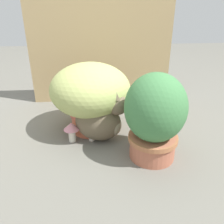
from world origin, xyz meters
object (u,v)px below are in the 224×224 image
grass_planter (90,93)px  leafy_planter (155,116)px  mushroom_ornament_red (91,128)px  cat (101,120)px  mushroom_ornament_pink (72,128)px

grass_planter → leafy_planter: (0.30, -0.30, -0.01)m
grass_planter → mushroom_ornament_red: (-0.00, -0.13, -0.16)m
mushroom_ornament_red → cat: bearing=12.6°
leafy_planter → mushroom_ornament_red: size_ratio=3.94×
mushroom_ornament_pink → leafy_planter: bearing=-23.4°
grass_planter → leafy_planter: leafy_planter is taller
grass_planter → mushroom_ornament_pink: grass_planter is taller
cat → mushroom_ornament_pink: bearing=-177.9°
leafy_planter → grass_planter: bearing=134.9°
leafy_planter → cat: bearing=143.4°
grass_planter → mushroom_ornament_pink: size_ratio=3.92×
grass_planter → leafy_planter: size_ratio=1.05×
mushroom_ornament_red → mushroom_ornament_pink: (-0.11, 0.01, 0.00)m
grass_planter → mushroom_ornament_red: 0.21m
mushroom_ornament_pink → mushroom_ornament_red: bearing=-3.2°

